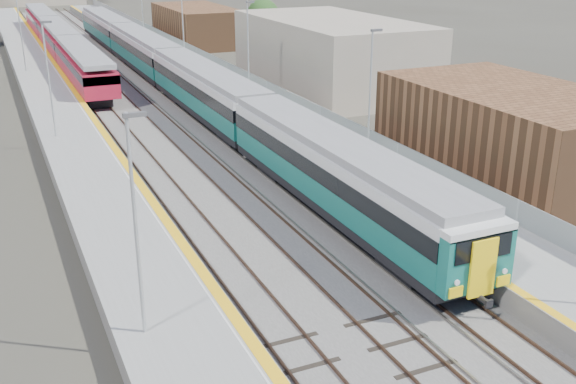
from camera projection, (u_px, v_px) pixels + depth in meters
ground at (152, 91)px, 62.57m from camera, size 320.00×320.00×0.00m
ballast_bed at (122, 88)px, 63.84m from camera, size 10.50×155.00×0.06m
tracks at (125, 83)px, 65.47m from camera, size 8.96×160.00×0.17m
platform_right at (199, 76)px, 66.53m from camera, size 4.70×155.00×8.52m
platform_left at (47, 89)px, 61.05m from camera, size 4.30×155.00×8.52m
green_train at (171, 67)px, 60.92m from camera, size 3.10×86.08×3.41m
red_train at (58, 39)px, 79.59m from camera, size 2.98×60.31×3.76m
tree_d at (263, 16)px, 88.61m from camera, size 4.40×4.40×5.96m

